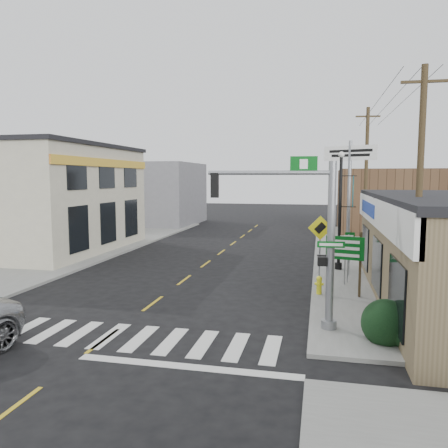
% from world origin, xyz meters
% --- Properties ---
extents(ground, '(140.00, 140.00, 0.00)m').
position_xyz_m(ground, '(0.00, 0.00, 0.00)').
color(ground, black).
rests_on(ground, ground).
extents(sidewalk_right, '(6.00, 38.00, 0.13)m').
position_xyz_m(sidewalk_right, '(9.00, 13.00, 0.07)').
color(sidewalk_right, slate).
rests_on(sidewalk_right, ground).
extents(sidewalk_left, '(6.00, 38.00, 0.13)m').
position_xyz_m(sidewalk_left, '(-9.00, 13.00, 0.07)').
color(sidewalk_left, slate).
rests_on(sidewalk_left, ground).
extents(center_line, '(0.12, 56.00, 0.01)m').
position_xyz_m(center_line, '(0.00, 8.00, 0.01)').
color(center_line, gold).
rests_on(center_line, ground).
extents(crosswalk, '(11.00, 2.20, 0.01)m').
position_xyz_m(crosswalk, '(0.00, 0.40, 0.01)').
color(crosswalk, silver).
rests_on(crosswalk, ground).
extents(left_building, '(12.00, 12.00, 6.80)m').
position_xyz_m(left_building, '(-13.00, 14.00, 3.40)').
color(left_building, '#BBB59B').
rests_on(left_building, ground).
extents(bldg_distant_right, '(8.00, 10.00, 5.60)m').
position_xyz_m(bldg_distant_right, '(12.00, 30.00, 2.80)').
color(bldg_distant_right, brown).
rests_on(bldg_distant_right, ground).
extents(bldg_distant_left, '(9.00, 10.00, 6.40)m').
position_xyz_m(bldg_distant_left, '(-11.00, 32.00, 3.20)').
color(bldg_distant_left, slate).
rests_on(bldg_distant_left, ground).
extents(traffic_signal_pole, '(4.26, 0.36, 5.39)m').
position_xyz_m(traffic_signal_pole, '(5.98, 2.21, 3.35)').
color(traffic_signal_pole, gray).
rests_on(traffic_signal_pole, sidewalk_right).
extents(guide_sign, '(1.49, 0.13, 2.61)m').
position_xyz_m(guide_sign, '(7.27, 6.19, 1.83)').
color(guide_sign, '#43341F').
rests_on(guide_sign, sidewalk_right).
extents(fire_hydrant, '(0.24, 0.24, 0.75)m').
position_xyz_m(fire_hydrant, '(6.30, 6.32, 0.54)').
color(fire_hydrant, yellow).
rests_on(fire_hydrant, sidewalk_right).
extents(ped_crossing_sign, '(1.15, 0.08, 2.97)m').
position_xyz_m(ped_crossing_sign, '(6.30, 9.28, 2.14)').
color(ped_crossing_sign, gray).
rests_on(ped_crossing_sign, sidewalk_right).
extents(lamp_post, '(0.79, 0.62, 6.06)m').
position_xyz_m(lamp_post, '(7.33, 11.54, 3.64)').
color(lamp_post, black).
rests_on(lamp_post, sidewalk_right).
extents(dance_center_sign, '(3.28, 0.20, 6.96)m').
position_xyz_m(dance_center_sign, '(7.97, 16.06, 5.36)').
color(dance_center_sign, gray).
rests_on(dance_center_sign, sidewalk_right).
extents(bare_tree, '(2.29, 2.29, 4.57)m').
position_xyz_m(bare_tree, '(9.14, 6.91, 3.73)').
color(bare_tree, black).
rests_on(bare_tree, sidewalk_right).
extents(shrub_front, '(1.40, 1.40, 1.05)m').
position_xyz_m(shrub_front, '(8.21, 1.46, 0.66)').
color(shrub_front, '#163415').
rests_on(shrub_front, sidewalk_right).
extents(shrub_back, '(1.10, 1.10, 0.83)m').
position_xyz_m(shrub_back, '(10.45, 9.37, 0.54)').
color(shrub_back, black).
rests_on(shrub_back, sidewalk_right).
extents(utility_pole_near, '(1.46, 0.22, 8.41)m').
position_xyz_m(utility_pole_near, '(9.50, 4.16, 4.44)').
color(utility_pole_near, '#422A1C').
rests_on(utility_pole_near, sidewalk_right).
extents(utility_pole_far, '(1.67, 0.25, 9.61)m').
position_xyz_m(utility_pole_far, '(9.38, 20.81, 5.06)').
color(utility_pole_far, '#473723').
rests_on(utility_pole_far, sidewalk_right).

